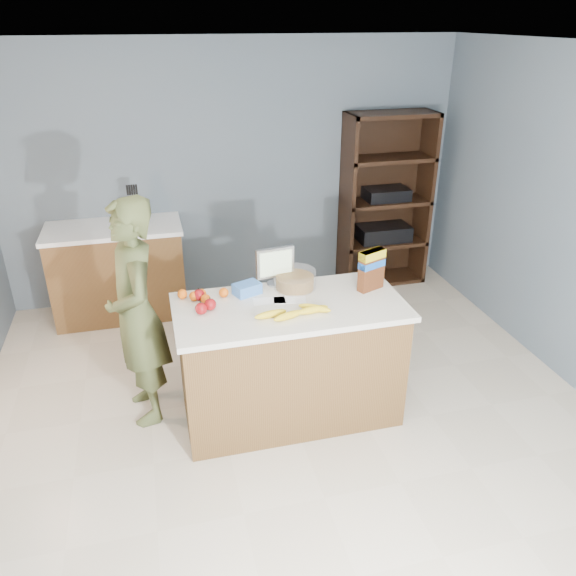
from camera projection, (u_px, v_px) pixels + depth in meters
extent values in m
cube|color=beige|center=(300.00, 438.00, 3.91)|extent=(4.50, 5.00, 0.02)
cube|color=slate|center=(234.00, 173.00, 5.53)|extent=(4.50, 0.02, 2.50)
cube|color=white|center=(305.00, 49.00, 2.81)|extent=(4.50, 5.00, 0.02)
cube|color=brown|center=(290.00, 363.00, 3.98)|extent=(1.50, 0.70, 0.86)
cube|color=silver|center=(290.00, 307.00, 3.78)|extent=(1.56, 0.76, 0.04)
cube|color=black|center=(290.00, 406.00, 4.15)|extent=(1.46, 0.66, 0.10)
cube|color=brown|center=(119.00, 273.00, 5.37)|extent=(1.20, 0.60, 0.86)
cube|color=white|center=(113.00, 229.00, 5.17)|extent=(1.24, 0.62, 0.04)
cube|color=black|center=(379.00, 196.00, 6.01)|extent=(0.90, 0.04, 1.80)
cube|color=black|center=(347.00, 204.00, 5.76)|extent=(0.04, 0.40, 1.80)
cube|color=black|center=(423.00, 198.00, 5.95)|extent=(0.04, 0.40, 1.80)
cube|color=black|center=(380.00, 278.00, 6.24)|extent=(0.90, 0.40, 0.04)
cube|color=black|center=(382.00, 241.00, 6.06)|extent=(0.90, 0.40, 0.04)
cube|color=black|center=(386.00, 201.00, 5.86)|extent=(0.90, 0.40, 0.04)
cube|color=black|center=(389.00, 158.00, 5.66)|extent=(0.90, 0.40, 0.04)
cube|color=black|center=(392.00, 114.00, 5.47)|extent=(0.90, 0.40, 0.04)
cube|color=black|center=(383.00, 233.00, 6.01)|extent=(0.55, 0.32, 0.16)
cube|color=black|center=(386.00, 194.00, 5.82)|extent=(0.45, 0.30, 0.12)
imported|color=#4A522B|center=(137.00, 314.00, 3.82)|extent=(0.48, 0.65, 1.64)
cube|color=tan|center=(135.00, 215.00, 5.12)|extent=(0.12, 0.10, 0.22)
cylinder|color=black|center=(128.00, 199.00, 5.04)|extent=(0.02, 0.02, 0.09)
cylinder|color=black|center=(131.00, 199.00, 5.05)|extent=(0.02, 0.02, 0.09)
cylinder|color=black|center=(133.00, 198.00, 5.05)|extent=(0.02, 0.02, 0.09)
cylinder|color=black|center=(135.00, 198.00, 5.06)|extent=(0.02, 0.02, 0.09)
cylinder|color=black|center=(137.00, 198.00, 5.06)|extent=(0.02, 0.02, 0.09)
cube|color=white|center=(269.00, 301.00, 3.82)|extent=(0.23, 0.13, 0.00)
cube|color=white|center=(290.00, 300.00, 3.83)|extent=(0.24, 0.15, 0.00)
ellipsoid|color=yellow|center=(271.00, 314.00, 3.60)|extent=(0.23, 0.09, 0.05)
ellipsoid|color=yellow|center=(288.00, 316.00, 3.58)|extent=(0.23, 0.12, 0.05)
ellipsoid|color=yellow|center=(313.00, 310.00, 3.65)|extent=(0.23, 0.08, 0.05)
ellipsoid|color=yellow|center=(315.00, 308.00, 3.68)|extent=(0.21, 0.17, 0.05)
sphere|color=maroon|center=(199.00, 295.00, 3.81)|extent=(0.08, 0.08, 0.08)
sphere|color=maroon|center=(210.00, 304.00, 3.69)|extent=(0.08, 0.08, 0.08)
sphere|color=maroon|center=(201.00, 309.00, 3.63)|extent=(0.08, 0.08, 0.08)
sphere|color=orange|center=(194.00, 296.00, 3.81)|extent=(0.07, 0.07, 0.07)
sphere|color=orange|center=(201.00, 294.00, 3.84)|extent=(0.07, 0.07, 0.07)
sphere|color=orange|center=(206.00, 299.00, 3.77)|extent=(0.07, 0.07, 0.07)
sphere|color=orange|center=(224.00, 293.00, 3.86)|extent=(0.07, 0.07, 0.07)
sphere|color=orange|center=(182.00, 294.00, 3.84)|extent=(0.07, 0.07, 0.07)
cube|color=blue|center=(247.00, 289.00, 3.90)|extent=(0.21, 0.18, 0.08)
cylinder|color=#267219|center=(295.00, 282.00, 3.99)|extent=(0.27, 0.27, 0.09)
cylinder|color=white|center=(295.00, 279.00, 3.98)|extent=(0.30, 0.30, 0.13)
cylinder|color=silver|center=(275.00, 283.00, 4.05)|extent=(0.12, 0.12, 0.01)
cylinder|color=silver|center=(275.00, 280.00, 4.04)|extent=(0.02, 0.02, 0.05)
cube|color=silver|center=(275.00, 262.00, 3.98)|extent=(0.28, 0.07, 0.22)
cube|color=yellow|center=(276.00, 263.00, 3.96)|extent=(0.24, 0.04, 0.18)
cube|color=#592B14|center=(371.00, 270.00, 3.92)|extent=(0.21, 0.14, 0.29)
cube|color=yellow|center=(372.00, 255.00, 3.87)|extent=(0.21, 0.14, 0.06)
cube|color=blue|center=(372.00, 264.00, 3.90)|extent=(0.21, 0.14, 0.05)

